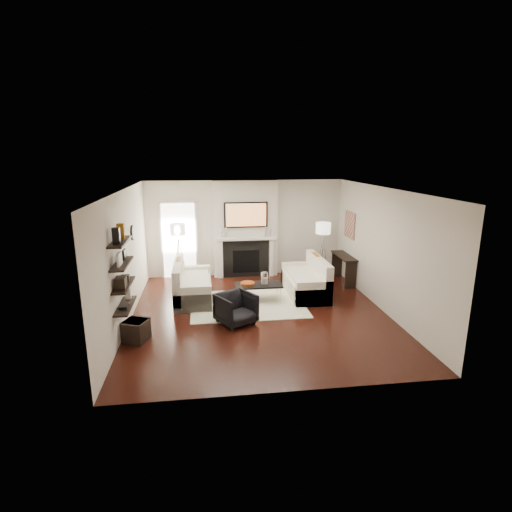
{
  "coord_description": "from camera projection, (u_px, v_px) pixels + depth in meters",
  "views": [
    {
      "loc": [
        -1.15,
        -8.09,
        3.39
      ],
      "look_at": [
        0.0,
        0.6,
        1.15
      ],
      "focal_mm": 28.0,
      "sensor_mm": 36.0,
      "label": 1
    }
  ],
  "objects": [
    {
      "name": "door_trim_top",
      "position": [
        177.0,
        202.0,
        10.83
      ],
      "size": [
        1.02,
        0.06,
        0.06
      ],
      "primitive_type": "cube",
      "color": "white",
      "rests_on": "wall_back"
    },
    {
      "name": "decor_books",
      "position": [
        124.0,
        307.0,
        7.14
      ],
      "size": [
        0.14,
        0.2,
        0.05
      ],
      "primitive_type": "cube",
      "color": "black",
      "rests_on": "shelf_bottom"
    },
    {
      "name": "loveseat_left_arm_s",
      "position": [
        194.0,
        277.0,
        10.33
      ],
      "size": [
        0.85,
        0.18,
        0.6
      ],
      "primitive_type": "cube",
      "color": "white",
      "rests_on": "floor"
    },
    {
      "name": "decor_box_tall",
      "position": [
        128.0,
        294.0,
        7.59
      ],
      "size": [
        0.1,
        0.1,
        0.18
      ],
      "primitive_type": "cube",
      "color": "white",
      "rests_on": "shelf_bottom"
    },
    {
      "name": "door_trim_r",
      "position": [
        197.0,
        240.0,
        11.16
      ],
      "size": [
        0.06,
        0.06,
        2.16
      ],
      "primitive_type": "cube",
      "color": "white",
      "rests_on": "floor"
    },
    {
      "name": "wall_art",
      "position": [
        350.0,
        225.0,
        10.68
      ],
      "size": [
        0.03,
        0.7,
        0.7
      ],
      "primitive_type": "cube",
      "color": "#A46752",
      "rests_on": "wall_right"
    },
    {
      "name": "loveseat_right_cushion",
      "position": [
        303.0,
        276.0,
        9.85
      ],
      "size": [
        0.63,
        1.44,
        0.1
      ],
      "primitive_type": "cube",
      "color": "white",
      "rests_on": "loveseat_right_base"
    },
    {
      "name": "lamp_right_post",
      "position": [
        322.0,
        258.0,
        11.0
      ],
      "size": [
        0.02,
        0.02,
        1.2
      ],
      "primitive_type": "cylinder",
      "color": "silver",
      "rests_on": "floor"
    },
    {
      "name": "loveseat_right_arm_s",
      "position": [
        298.0,
        273.0,
        10.67
      ],
      "size": [
        0.85,
        0.18,
        0.6
      ],
      "primitive_type": "cube",
      "color": "white",
      "rests_on": "floor"
    },
    {
      "name": "pillow_left_charcoal",
      "position": [
        177.0,
        275.0,
        9.12
      ],
      "size": [
        0.1,
        0.4,
        0.4
      ],
      "primitive_type": "cube",
      "color": "black",
      "rests_on": "loveseat_left_cushion"
    },
    {
      "name": "lamp_right_leg_a",
      "position": [
        326.0,
        258.0,
        11.01
      ],
      "size": [
        0.25,
        0.02,
        1.23
      ],
      "primitive_type": "cylinder",
      "rotation": [
        0.18,
        0.0,
        4.71
      ],
      "color": "silver",
      "rests_on": "floor"
    },
    {
      "name": "pillow_right_orange",
      "position": [
        316.0,
        262.0,
        10.12
      ],
      "size": [
        0.1,
        0.42,
        0.42
      ],
      "primitive_type": "cube",
      "color": "#A36514",
      "rests_on": "loveseat_right_cushion"
    },
    {
      "name": "room_envelope",
      "position": [
        260.0,
        254.0,
        8.42
      ],
      "size": [
        6.0,
        6.0,
        6.0
      ],
      "color": "#33110B",
      "rests_on": "ground"
    },
    {
      "name": "clock_rim",
      "position": [
        132.0,
        233.0,
        8.85
      ],
      "size": [
        0.04,
        0.34,
        0.34
      ],
      "primitive_type": "cylinder",
      "rotation": [
        0.0,
        1.57,
        0.0
      ],
      "color": "black",
      "rests_on": "wall_left"
    },
    {
      "name": "tv_screen",
      "position": [
        246.0,
        215.0,
        10.89
      ],
      "size": [
        1.1,
        0.0,
        0.62
      ],
      "primitive_type": "cube",
      "color": "#BF723F",
      "rests_on": "tv_body"
    },
    {
      "name": "loveseat_right_base",
      "position": [
        305.0,
        286.0,
        9.92
      ],
      "size": [
        0.85,
        1.8,
        0.42
      ],
      "primitive_type": "cube",
      "color": "white",
      "rests_on": "floor"
    },
    {
      "name": "armchair",
      "position": [
        236.0,
        307.0,
        8.16
      ],
      "size": [
        0.92,
        0.91,
        0.71
      ],
      "primitive_type": "imported",
      "rotation": [
        0.0,
        0.0,
        0.54
      ],
      "color": "black",
      "rests_on": "floor"
    },
    {
      "name": "pillow_left_orange",
      "position": [
        179.0,
        267.0,
        9.69
      ],
      "size": [
        0.1,
        0.42,
        0.42
      ],
      "primitive_type": "cube",
      "color": "#A36514",
      "rests_on": "loveseat_left_cushion"
    },
    {
      "name": "shelf_lower",
      "position": [
        124.0,
        285.0,
        7.19
      ],
      "size": [
        0.25,
        1.0,
        0.04
      ],
      "primitive_type": "cube",
      "color": "black",
      "rests_on": "wall_left"
    },
    {
      "name": "lamp_right_leg_b",
      "position": [
        319.0,
        258.0,
        11.08
      ],
      "size": [
        0.14,
        0.22,
        1.23
      ],
      "primitive_type": "cylinder",
      "rotation": [
        0.18,
        0.0,
        0.52
      ],
      "color": "silver",
      "rests_on": "floor"
    },
    {
      "name": "copper_bowl",
      "position": [
        248.0,
        284.0,
        9.36
      ],
      "size": [
        0.33,
        0.33,
        0.06
      ],
      "primitive_type": "cylinder",
      "color": "#BF561F",
      "rests_on": "coffee_table"
    },
    {
      "name": "loveseat_right_arm_n",
      "position": [
        314.0,
        293.0,
        9.12
      ],
      "size": [
        0.85,
        0.18,
        0.6
      ],
      "primitive_type": "cube",
      "color": "white",
      "rests_on": "floor"
    },
    {
      "name": "loveseat_left_cushion",
      "position": [
        195.0,
        280.0,
        9.52
      ],
      "size": [
        0.63,
        1.44,
        0.1
      ],
      "primitive_type": "cube",
      "color": "white",
      "rests_on": "loveseat_left_base"
    },
    {
      "name": "candlestick_r_tall",
      "position": [
        266.0,
        231.0,
        11.09
      ],
      "size": [
        0.04,
        0.04,
        0.3
      ],
      "primitive_type": "cylinder",
      "color": "silver",
      "rests_on": "mantel_shelf"
    },
    {
      "name": "door_trim_l",
      "position": [
        162.0,
        241.0,
        11.04
      ],
      "size": [
        0.06,
        0.06,
        2.16
      ],
      "primitive_type": "cube",
      "color": "white",
      "rests_on": "floor"
    },
    {
      "name": "coffee_leg_ne",
      "position": [
        281.0,
        296.0,
        9.31
      ],
      "size": [
        0.02,
        0.02,
        0.38
      ],
      "primitive_type": "cylinder",
      "color": "silver",
      "rests_on": "floor"
    },
    {
      "name": "coffee_leg_nw",
      "position": [
        238.0,
        297.0,
        9.18
      ],
      "size": [
        0.02,
        0.02,
        0.38
      ],
      "primitive_type": "cylinder",
      "color": "silver",
      "rests_on": "floor"
    },
    {
      "name": "decor_wine_rack",
      "position": [
        121.0,
        283.0,
        6.95
      ],
      "size": [
        0.18,
        0.25,
        0.2
      ],
      "primitive_type": "cube",
      "color": "black",
      "rests_on": "shelf_lower"
    },
    {
      "name": "shelf_top",
      "position": [
        120.0,
        242.0,
        6.99
      ],
      "size": [
        0.25,
        1.0,
        0.04
      ],
      "primitive_type": "cube",
      "color": "black",
      "rests_on": "wall_left"
    },
    {
      "name": "candlestick_l_tall",
      "position": [
        226.0,
        232.0,
        10.95
      ],
      "size": [
        0.04,
        0.04,
        0.3
      ],
      "primitive_type": "cylinder",
      "color": "silver",
      "rests_on": "mantel_shelf"
    },
    {
      "name": "lamp_left_post",
      "position": [
        179.0,
        260.0,
        10.84
      ],
      "size": [
        0.02,
        0.02,
        1.2
      ],
      "primitive_type": "cylinder",
      "color": "silver",
      "rests_on": "floor"
    },
    {
      "name": "chimney_breast",
      "position": [
        245.0,
        229.0,
        11.18
      ],
      "size": [
        1.8,
        0.25,
        2.7
      ],
      "primitive_type": "cube",
      "color": "silver",
      "rests_on": "floor"
    },
    {
      "name": "loveseat_left_back",
      "position": [
        179.0,
        279.0,
        9.45
      ],
      "size": [
        0.18,
        1.8,
        0.8
      ],
      "primitive_type": "cube",
      "color": "white",
      "rests_on": "floor"
    },
    {
      "name": "loveseat_left_arm_n",
      "position": [
        192.0,
        299.0,
        8.77
      ],
      "size": [
        0.85,
        0.18,
        0.6
      ],
      "primitive_type": "cube",
      "color": "white",
      "rests_on": "floor"
    },
    {
      "name": "loveseat_right_back",
      "position": [
        319.0,
        273.0,
        9.88
      ],
      "size": [
        0.18,
        1.8,
        0.8
      ],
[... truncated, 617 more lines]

